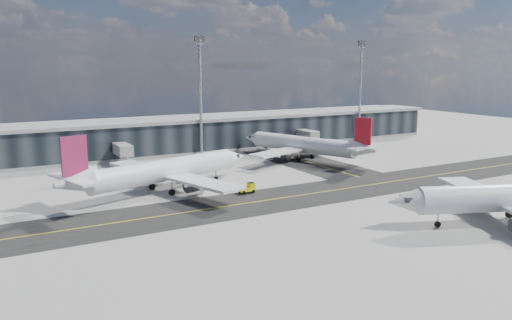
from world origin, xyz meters
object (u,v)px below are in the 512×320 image
object	(u,v)px
baggage_tug	(248,188)
service_van	(268,149)
airliner_redtail	(305,145)
airliner_af	(163,171)

from	to	relation	value
baggage_tug	service_van	bearing A→B (deg)	144.54
airliner_redtail	baggage_tug	world-z (taller)	airliner_redtail
airliner_af	baggage_tug	xyz separation A→B (m)	(12.72, -7.75, -2.94)
airliner_af	service_van	distance (m)	45.35
airliner_redtail	baggage_tug	distance (m)	33.65
service_van	baggage_tug	bearing A→B (deg)	-163.32
airliner_redtail	service_van	bearing A→B (deg)	79.74
airliner_af	baggage_tug	bearing A→B (deg)	41.54
airliner_af	service_van	xyz separation A→B (m)	(36.69, 26.48, -3.06)
airliner_af	airliner_redtail	distance (m)	41.11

